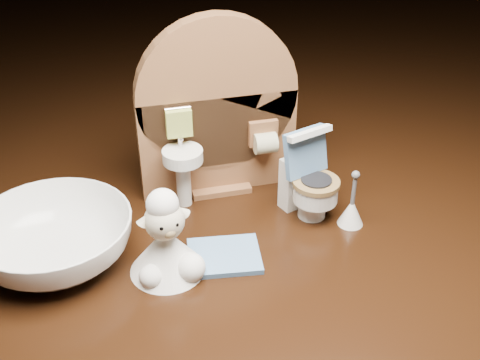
% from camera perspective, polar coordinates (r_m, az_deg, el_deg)
% --- Properties ---
extents(backdrop_panel, '(0.13, 0.05, 0.15)m').
position_cam_1_polar(backdrop_panel, '(0.49, -2.23, 5.89)').
color(backdrop_panel, brown).
rests_on(backdrop_panel, ground).
extents(toy_toilet, '(0.04, 0.05, 0.07)m').
position_cam_1_polar(toy_toilet, '(0.48, 6.47, -0.31)').
color(toy_toilet, white).
rests_on(toy_toilet, ground).
extents(bath_mat, '(0.06, 0.05, 0.00)m').
position_cam_1_polar(bath_mat, '(0.44, -1.50, -7.21)').
color(bath_mat, '#5882B0').
rests_on(bath_mat, ground).
extents(toilet_brush, '(0.02, 0.02, 0.05)m').
position_cam_1_polar(toilet_brush, '(0.48, 10.52, -2.84)').
color(toilet_brush, white).
rests_on(toilet_brush, ground).
extents(plush_lamb, '(0.05, 0.05, 0.07)m').
position_cam_1_polar(plush_lamb, '(0.42, -6.96, -6.09)').
color(plush_lamb, white).
rests_on(plush_lamb, ground).
extents(ceramic_bowl, '(0.13, 0.13, 0.04)m').
position_cam_1_polar(ceramic_bowl, '(0.45, -17.18, -5.45)').
color(ceramic_bowl, white).
rests_on(ceramic_bowl, ground).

